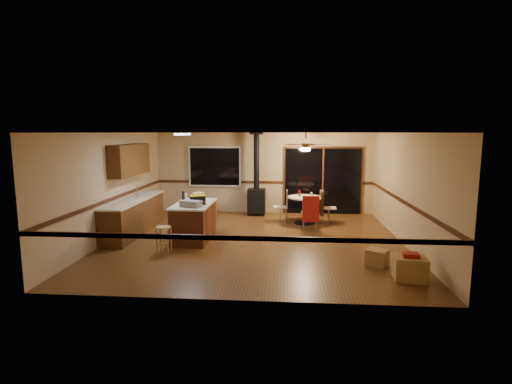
# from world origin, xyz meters

# --- Properties ---
(floor) EXTENTS (7.00, 7.00, 0.00)m
(floor) POSITION_xyz_m (0.00, 0.00, 0.00)
(floor) COLOR #543317
(floor) RESTS_ON ground
(ceiling) EXTENTS (7.00, 7.00, 0.00)m
(ceiling) POSITION_xyz_m (0.00, 0.00, 2.60)
(ceiling) COLOR silver
(ceiling) RESTS_ON ground
(wall_back) EXTENTS (7.00, 0.00, 7.00)m
(wall_back) POSITION_xyz_m (0.00, 3.50, 1.30)
(wall_back) COLOR tan
(wall_back) RESTS_ON ground
(wall_front) EXTENTS (7.00, 0.00, 7.00)m
(wall_front) POSITION_xyz_m (0.00, -3.50, 1.30)
(wall_front) COLOR tan
(wall_front) RESTS_ON ground
(wall_left) EXTENTS (0.00, 7.00, 7.00)m
(wall_left) POSITION_xyz_m (-3.50, 0.00, 1.30)
(wall_left) COLOR tan
(wall_left) RESTS_ON ground
(wall_right) EXTENTS (0.00, 7.00, 7.00)m
(wall_right) POSITION_xyz_m (3.50, 0.00, 1.30)
(wall_right) COLOR tan
(wall_right) RESTS_ON ground
(chair_rail) EXTENTS (7.00, 7.00, 0.08)m
(chair_rail) POSITION_xyz_m (0.00, 0.00, 1.00)
(chair_rail) COLOR #3C1D0F
(chair_rail) RESTS_ON ground
(window) EXTENTS (1.72, 0.10, 1.32)m
(window) POSITION_xyz_m (-1.60, 3.45, 1.50)
(window) COLOR black
(window) RESTS_ON ground
(sliding_door) EXTENTS (2.52, 0.10, 2.10)m
(sliding_door) POSITION_xyz_m (1.90, 3.45, 1.05)
(sliding_door) COLOR black
(sliding_door) RESTS_ON ground
(lower_cabinets) EXTENTS (0.60, 3.00, 0.86)m
(lower_cabinets) POSITION_xyz_m (-3.20, 0.50, 0.43)
(lower_cabinets) COLOR #4E2D13
(lower_cabinets) RESTS_ON ground
(countertop) EXTENTS (0.64, 3.04, 0.04)m
(countertop) POSITION_xyz_m (-3.20, 0.50, 0.88)
(countertop) COLOR beige
(countertop) RESTS_ON lower_cabinets
(upper_cabinets) EXTENTS (0.35, 2.00, 0.80)m
(upper_cabinets) POSITION_xyz_m (-3.33, 0.70, 1.90)
(upper_cabinets) COLOR #4E2D13
(upper_cabinets) RESTS_ON ground
(kitchen_island) EXTENTS (0.88, 1.68, 0.90)m
(kitchen_island) POSITION_xyz_m (-1.50, 0.00, 0.45)
(kitchen_island) COLOR #4B2212
(kitchen_island) RESTS_ON ground
(wood_stove) EXTENTS (0.55, 0.50, 2.52)m
(wood_stove) POSITION_xyz_m (-0.20, 3.05, 0.73)
(wood_stove) COLOR black
(wood_stove) RESTS_ON ground
(ceiling_fan) EXTENTS (0.24, 0.24, 0.55)m
(ceiling_fan) POSITION_xyz_m (1.27, 1.97, 2.21)
(ceiling_fan) COLOR brown
(ceiling_fan) RESTS_ON ceiling
(fluorescent_strip) EXTENTS (0.10, 1.20, 0.04)m
(fluorescent_strip) POSITION_xyz_m (-1.80, 0.30, 2.56)
(fluorescent_strip) COLOR white
(fluorescent_strip) RESTS_ON ceiling
(toolbox_grey) EXTENTS (0.53, 0.41, 0.15)m
(toolbox_grey) POSITION_xyz_m (-1.45, -0.46, 0.97)
(toolbox_grey) COLOR slate
(toolbox_grey) RESTS_ON kitchen_island
(toolbox_black) EXTENTS (0.40, 0.31, 0.20)m
(toolbox_black) POSITION_xyz_m (-1.36, -0.16, 1.00)
(toolbox_black) COLOR black
(toolbox_black) RESTS_ON kitchen_island
(toolbox_yellow_lid) EXTENTS (0.39, 0.30, 0.03)m
(toolbox_yellow_lid) POSITION_xyz_m (-1.36, -0.16, 1.11)
(toolbox_yellow_lid) COLOR gold
(toolbox_yellow_lid) RESTS_ON toolbox_black
(box_on_island) EXTENTS (0.29, 0.34, 0.20)m
(box_on_island) POSITION_xyz_m (-1.49, 0.41, 1.00)
(box_on_island) COLOR #9F7C46
(box_on_island) RESTS_ON kitchen_island
(bottle_dark) EXTENTS (0.09, 0.09, 0.25)m
(bottle_dark) POSITION_xyz_m (-1.82, 0.26, 1.03)
(bottle_dark) COLOR black
(bottle_dark) RESTS_ON kitchen_island
(bottle_pink) EXTENTS (0.07, 0.07, 0.21)m
(bottle_pink) POSITION_xyz_m (-1.37, 0.04, 1.01)
(bottle_pink) COLOR #D84C8C
(bottle_pink) RESTS_ON kitchen_island
(bottle_white) EXTENTS (0.07, 0.07, 0.19)m
(bottle_white) POSITION_xyz_m (-1.77, 0.32, 1.00)
(bottle_white) COLOR white
(bottle_white) RESTS_ON kitchen_island
(bar_stool) EXTENTS (0.37, 0.37, 0.58)m
(bar_stool) POSITION_xyz_m (-1.90, -1.13, 0.29)
(bar_stool) COLOR tan
(bar_stool) RESTS_ON floor
(blue_bucket) EXTENTS (0.36, 0.36, 0.23)m
(blue_bucket) POSITION_xyz_m (-1.39, -0.52, 0.11)
(blue_bucket) COLOR #0B44A3
(blue_bucket) RESTS_ON floor
(dining_table) EXTENTS (0.98, 0.98, 0.78)m
(dining_table) POSITION_xyz_m (1.27, 1.97, 0.53)
(dining_table) COLOR black
(dining_table) RESTS_ON ground
(glass_red) EXTENTS (0.09, 0.09, 0.17)m
(glass_red) POSITION_xyz_m (1.12, 2.07, 0.87)
(glass_red) COLOR #590C14
(glass_red) RESTS_ON dining_table
(glass_cream) EXTENTS (0.06, 0.06, 0.13)m
(glass_cream) POSITION_xyz_m (1.45, 1.92, 0.85)
(glass_cream) COLOR beige
(glass_cream) RESTS_ON dining_table
(chair_left) EXTENTS (0.42, 0.42, 0.51)m
(chair_left) POSITION_xyz_m (0.68, 2.07, 0.59)
(chair_left) COLOR #C2A590
(chair_left) RESTS_ON ground
(chair_near) EXTENTS (0.46, 0.50, 0.70)m
(chair_near) POSITION_xyz_m (1.39, 1.09, 0.60)
(chair_near) COLOR #C2A590
(chair_near) RESTS_ON ground
(chair_right) EXTENTS (0.47, 0.44, 0.70)m
(chair_right) POSITION_xyz_m (1.79, 2.03, 0.60)
(chair_right) COLOR #C2A590
(chair_right) RESTS_ON ground
(box_under_window) EXTENTS (0.56, 0.47, 0.42)m
(box_under_window) POSITION_xyz_m (-1.79, 3.10, 0.21)
(box_under_window) COLOR #9F7C46
(box_under_window) RESTS_ON floor
(box_corner_a) EXTENTS (0.60, 0.52, 0.42)m
(box_corner_a) POSITION_xyz_m (2.96, -2.38, 0.21)
(box_corner_a) COLOR #9F7C46
(box_corner_a) RESTS_ON floor
(box_corner_b) EXTENTS (0.51, 0.49, 0.32)m
(box_corner_b) POSITION_xyz_m (2.55, -1.63, 0.16)
(box_corner_b) COLOR #9F7C46
(box_corner_b) RESTS_ON floor
(box_small_red) EXTENTS (0.29, 0.25, 0.07)m
(box_small_red) POSITION_xyz_m (2.96, -2.38, 0.46)
(box_small_red) COLOR maroon
(box_small_red) RESTS_ON box_corner_a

